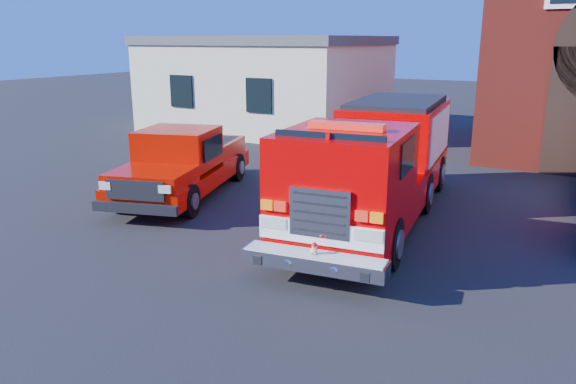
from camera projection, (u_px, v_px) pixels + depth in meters
The scene contains 4 objects.
ground at pixel (314, 236), 12.45m from camera, with size 100.00×100.00×0.00m, color black.
side_building at pixel (268, 82), 27.04m from camera, with size 10.20×8.20×4.35m.
fire_engine at pixel (377, 162), 13.32m from camera, with size 3.43×8.97×2.70m.
pickup_truck at pixel (183, 163), 15.48m from camera, with size 3.64×6.17×1.91m.
Camera 1 is at (5.19, -10.55, 4.23)m, focal length 35.00 mm.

